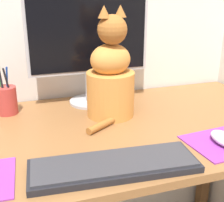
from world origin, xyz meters
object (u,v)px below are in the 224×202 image
monitor (89,42)px  computer_mouse_right (224,139)px  pen_cup (7,100)px  keyboard (114,165)px  cat (111,77)px

monitor → computer_mouse_right: bearing=-58.2°
pen_cup → keyboard: bearing=-61.7°
monitor → keyboard: (-0.06, -0.51, -0.24)m
monitor → pen_cup: 0.38m
keyboard → monitor: bearing=87.4°
computer_mouse_right → keyboard: bearing=-176.0°
keyboard → cat: bearing=78.2°
cat → pen_cup: (-0.37, 0.13, -0.09)m
keyboard → computer_mouse_right: 0.36m
cat → pen_cup: cat is taller
monitor → computer_mouse_right: monitor is taller
keyboard → pen_cup: size_ratio=2.51×
monitor → cat: monitor is taller
monitor → cat: size_ratio=1.21×
keyboard → computer_mouse_right: size_ratio=4.17×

